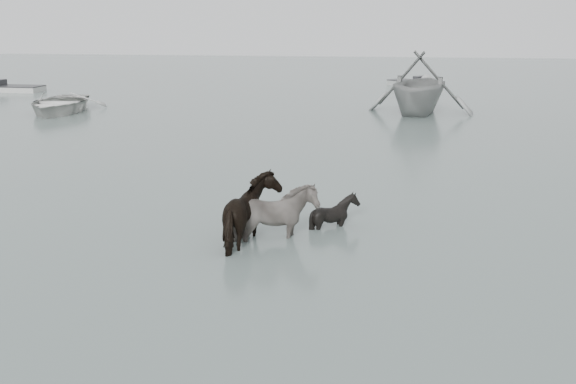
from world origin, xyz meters
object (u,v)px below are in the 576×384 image
Objects in this scene: pony_pinto at (272,204)px; rowboat_lead at (59,101)px; pony_black at (335,202)px; pony_dark at (254,204)px.

pony_pinto reaches higher than rowboat_lead.
pony_black is 22.56m from rowboat_lead.
pony_dark is at bearing 88.67° from pony_pinto.
pony_dark reaches higher than pony_black.
pony_dark is (-0.35, -0.16, 0.04)m from pony_pinto.
rowboat_lead is (-13.81, 17.82, -0.28)m from pony_dark.
pony_dark is at bearing 139.04° from pony_black.
pony_black is (1.25, 1.19, -0.25)m from pony_pinto.
pony_dark reaches higher than pony_pinto.
pony_pinto is 22.64m from rowboat_lead.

